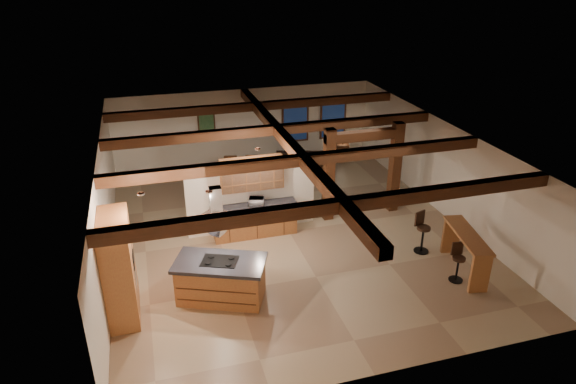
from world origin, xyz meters
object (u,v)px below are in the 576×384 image
sofa (304,157)px  bar_counter (466,246)px  dining_table (253,187)px  kitchen_island (221,279)px

sofa → bar_counter: bar_counter is taller
bar_counter → sofa: bearing=101.3°
bar_counter → dining_table: bearing=124.7°
kitchen_island → bar_counter: 6.23m
kitchen_island → dining_table: (2.00, 5.48, -0.24)m
sofa → dining_table: bearing=56.5°
dining_table → kitchen_island: bearing=-123.4°
dining_table → sofa: sofa is taller
dining_table → bar_counter: 7.39m
sofa → kitchen_island: bearing=75.1°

